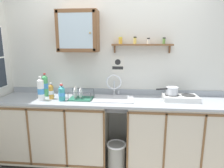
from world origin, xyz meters
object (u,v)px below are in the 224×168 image
bottle_juice_amber_1 (51,92)px  trash_bin (116,157)px  bottle_detergent_teal_2 (62,93)px  bottle_soda_green_0 (45,85)px  bottle_opaque_white_3 (41,90)px  bottle_water_blue_4 (62,91)px  dish_rack (80,97)px  sink (113,100)px  saucepan (172,91)px  hot_plate_stove (180,98)px  wall_cabinet (78,31)px  warning_sign (118,64)px

bottle_juice_amber_1 → trash_bin: (0.89, -0.12, -0.85)m
bottle_detergent_teal_2 → bottle_soda_green_0: bearing=146.5°
trash_bin → bottle_opaque_white_3: bearing=177.5°
bottle_water_blue_4 → dish_rack: bearing=-4.4°
sink → bottle_soda_green_0: bottle_soda_green_0 is taller
saucepan → sink: bearing=-178.7°
hot_plate_stove → bottle_opaque_white_3: 1.83m
bottle_opaque_white_3 → wall_cabinet: wall_cabinet is taller
bottle_soda_green_0 → wall_cabinet: (0.49, 0.06, 0.74)m
bottle_soda_green_0 → wall_cabinet: wall_cabinet is taller
saucepan → bottle_opaque_white_3: bearing=-174.1°
saucepan → wall_cabinet: size_ratio=0.55×
saucepan → warning_sign: warning_sign is taller
bottle_opaque_white_3 → saucepan: bearing=5.9°
bottle_soda_green_0 → dish_rack: bottle_soda_green_0 is taller
bottle_soda_green_0 → wall_cabinet: 0.89m
sink → wall_cabinet: 1.03m
bottle_juice_amber_1 → bottle_water_blue_4: (0.12, 0.05, -0.01)m
bottle_detergent_teal_2 → wall_cabinet: 0.85m
trash_bin → saucepan: bearing=17.1°
bottle_juice_amber_1 → bottle_soda_green_0: bearing=135.5°
trash_bin → bottle_soda_green_0: bearing=166.1°
bottle_detergent_teal_2 → dish_rack: 0.25m
bottle_water_blue_4 → trash_bin: 1.15m
bottle_juice_amber_1 → wall_cabinet: size_ratio=0.42×
bottle_detergent_teal_2 → wall_cabinet: size_ratio=0.41×
bottle_opaque_white_3 → bottle_water_blue_4: bottle_opaque_white_3 is taller
bottle_opaque_white_3 → wall_cabinet: 0.91m
dish_rack → wall_cabinet: 0.88m
trash_bin → bottle_detergent_teal_2: bearing=176.0°
bottle_juice_amber_1 → bottle_detergent_teal_2: size_ratio=1.02×
wall_cabinet → warning_sign: bearing=13.9°
bottle_detergent_teal_2 → bottle_opaque_white_3: 0.28m
bottle_water_blue_4 → wall_cabinet: wall_cabinet is taller
warning_sign → bottle_soda_green_0: bearing=-169.4°
bottle_detergent_teal_2 → bottle_juice_amber_1: bearing=158.5°
sink → bottle_detergent_teal_2: bearing=-167.0°
hot_plate_stove → trash_bin: bearing=-166.2°
bottle_detergent_teal_2 → wall_cabinet: (0.18, 0.26, 0.79)m
bottle_soda_green_0 → trash_bin: bearing=-13.9°
warning_sign → bottle_juice_amber_1: bearing=-159.4°
dish_rack → warning_sign: size_ratio=1.36×
bottle_opaque_white_3 → bottle_juice_amber_1: bearing=34.5°
hot_plate_stove → bottle_juice_amber_1: bearing=-177.2°
trash_bin → wall_cabinet: bearing=149.9°
hot_plate_stove → saucepan: (-0.11, 0.02, 0.09)m
sink → warning_sign: bearing=79.1°
saucepan → bottle_detergent_teal_2: bottle_detergent_teal_2 is taller
dish_rack → trash_bin: bearing=-16.1°
sink → bottle_juice_amber_1: (-0.82, -0.08, 0.12)m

